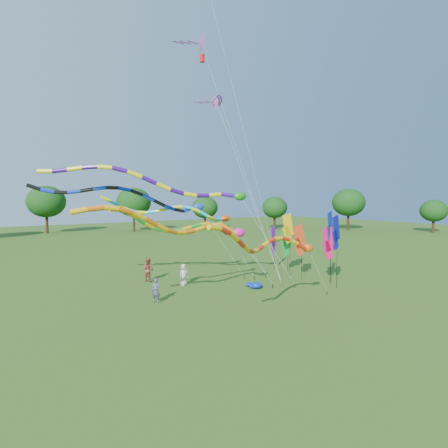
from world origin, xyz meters
TOP-DOWN VIEW (x-y plane):
  - ground at (0.00, 0.00)m, footprint 160.00×160.00m
  - tree_ring at (1.94, -3.23)m, footprint 116.19×122.72m
  - tube_kite_red at (-3.09, -1.21)m, footprint 11.99×4.11m
  - tube_kite_orange at (-5.34, 3.71)m, footprint 13.82×1.79m
  - tube_kite_purple at (-5.13, 6.61)m, footprint 15.33×6.65m
  - tube_kite_blue at (-5.93, 9.37)m, footprint 14.64×3.70m
  - tube_kite_cyan at (-2.71, 9.16)m, footprint 11.91×4.09m
  - tube_kite_green at (-4.16, 5.56)m, footprint 12.34×2.89m
  - delta_kite_high_a at (-1.81, 8.01)m, footprint 6.58×5.09m
  - delta_kite_high_c at (1.34, 10.65)m, footprint 3.41×7.38m
  - banner_pole_violet at (6.67, 9.30)m, footprint 1.10×0.52m
  - banner_pole_blue_b at (6.21, 2.69)m, footprint 1.12×0.47m
  - banner_pole_red at (5.36, 4.98)m, footprint 1.10×0.53m
  - banner_pole_green at (6.55, 7.61)m, footprint 1.16×0.12m
  - banner_pole_magenta_b at (6.05, 2.67)m, footprint 1.14×0.38m
  - banner_pole_blue_a at (5.25, 1.39)m, footprint 1.15×0.32m
  - banner_pole_orange at (5.78, 6.62)m, footprint 1.16×0.28m
  - blue_nylon_heap at (1.00, 5.11)m, footprint 1.35×1.55m
  - person_a at (-2.96, 8.76)m, footprint 0.89×0.70m
  - person_b at (-6.71, 5.66)m, footprint 0.65×0.67m
  - person_c at (-4.53, 11.53)m, footprint 0.97×1.08m

SIDE VIEW (x-z plane):
  - ground at x=0.00m, z-range 0.00..0.00m
  - blue_nylon_heap at x=1.00m, z-range -0.03..0.45m
  - person_b at x=-6.71m, z-range 0.00..1.55m
  - person_a at x=-2.96m, z-range 0.00..1.61m
  - person_c at x=-4.53m, z-range 0.00..1.83m
  - banner_pole_green at x=6.55m, z-range 0.72..4.67m
  - banner_pole_violet at x=6.67m, z-range 0.72..4.67m
  - banner_pole_magenta_b at x=6.05m, z-range 0.92..5.29m
  - banner_pole_red at x=5.36m, z-range 0.95..5.37m
  - banner_pole_orange at x=5.78m, z-range 1.34..6.57m
  - banner_pole_blue_a at x=5.25m, z-range 1.40..6.73m
  - tube_kite_red at x=-3.09m, z-range 1.10..7.13m
  - banner_pole_blue_b at x=6.21m, z-range 1.50..7.05m
  - tube_kite_green at x=-4.16m, z-range 1.38..7.94m
  - tube_kite_orange at x=-5.34m, z-range 1.49..8.21m
  - tube_kite_cyan at x=-2.71m, z-range 1.84..8.95m
  - tree_ring at x=1.94m, z-range 0.63..10.28m
  - tube_kite_blue at x=-5.93m, z-range 2.44..10.39m
  - tube_kite_purple at x=-5.13m, z-range 2.73..11.93m
  - delta_kite_high_c at x=1.34m, z-range 6.63..22.37m
  - delta_kite_high_a at x=-1.81m, z-range 8.22..26.97m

